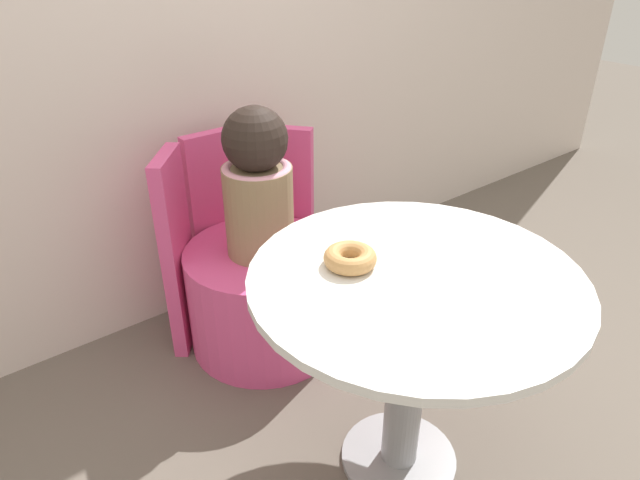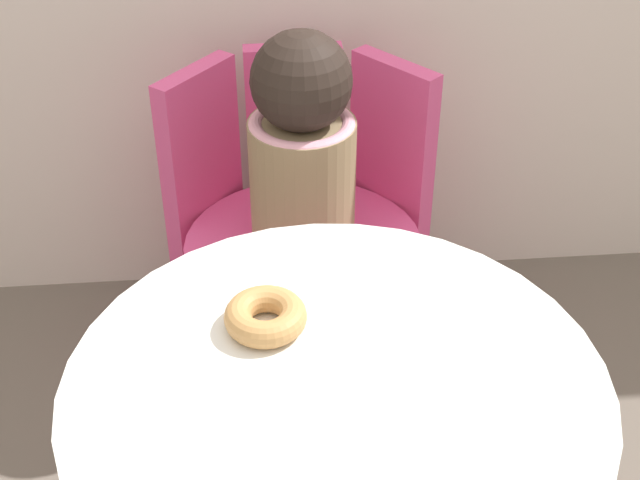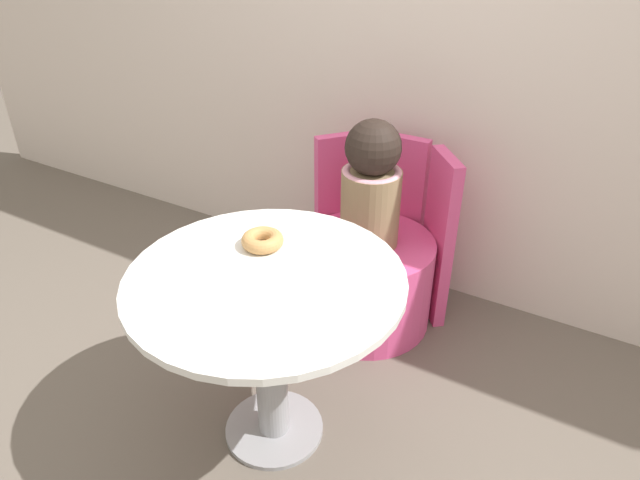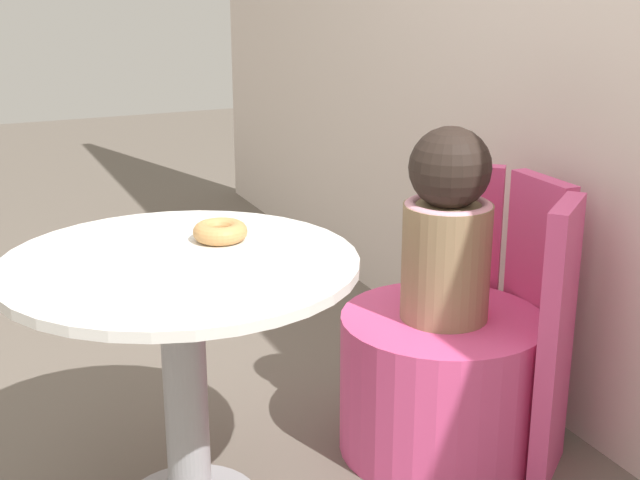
{
  "view_description": "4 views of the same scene",
  "coord_description": "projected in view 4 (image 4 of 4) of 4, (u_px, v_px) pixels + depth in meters",
  "views": [
    {
      "loc": [
        -0.92,
        -0.84,
        1.45
      ],
      "look_at": [
        -0.04,
        0.28,
        0.65
      ],
      "focal_mm": 32.0,
      "sensor_mm": 36.0,
      "label": 1
    },
    {
      "loc": [
        -0.1,
        -1.02,
        1.65
      ],
      "look_at": [
        0.01,
        0.33,
        0.68
      ],
      "focal_mm": 50.0,
      "sensor_mm": 36.0,
      "label": 2
    },
    {
      "loc": [
        0.85,
        -1.18,
        1.65
      ],
      "look_at": [
        -0.02,
        0.32,
        0.6
      ],
      "focal_mm": 32.0,
      "sensor_mm": 36.0,
      "label": 3
    },
    {
      "loc": [
        1.95,
        -0.55,
        1.35
      ],
      "look_at": [
        0.01,
        0.32,
        0.68
      ],
      "focal_mm": 50.0,
      "sensor_mm": 36.0,
      "label": 4
    }
  ],
  "objects": [
    {
      "name": "round_table",
      "position": [
        182.0,
        319.0,
        2.14
      ],
      "size": [
        0.85,
        0.85,
        0.67
      ],
      "color": "#99999E",
      "rests_on": "ground_plane"
    },
    {
      "name": "tub_chair",
      "position": [
        440.0,
        383.0,
        2.52
      ],
      "size": [
        0.57,
        0.57,
        0.4
      ],
      "color": "#E54C8C",
      "rests_on": "ground_plane"
    },
    {
      "name": "booth_backrest",
      "position": [
        514.0,
        310.0,
        2.55
      ],
      "size": [
        0.67,
        0.24,
        0.77
      ],
      "color": "#E54C8C",
      "rests_on": "ground_plane"
    },
    {
      "name": "donut",
      "position": [
        220.0,
        232.0,
        2.23
      ],
      "size": [
        0.14,
        0.14,
        0.05
      ],
      "color": "tan",
      "rests_on": "round_table"
    },
    {
      "name": "back_wall",
      "position": [
        595.0,
        16.0,
        2.39
      ],
      "size": [
        6.0,
        0.06,
        2.4
      ],
      "color": "silver",
      "rests_on": "ground_plane"
    },
    {
      "name": "child_figure",
      "position": [
        447.0,
        227.0,
        2.38
      ],
      "size": [
        0.24,
        0.24,
        0.53
      ],
      "color": "#937A56",
      "rests_on": "tub_chair"
    }
  ]
}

